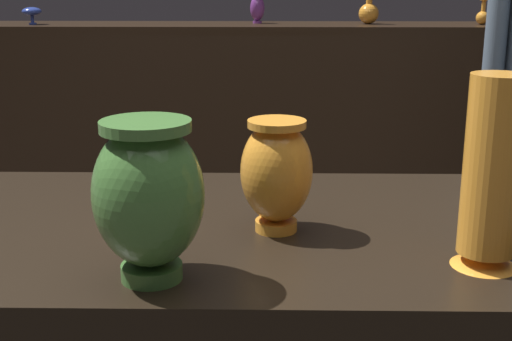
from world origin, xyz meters
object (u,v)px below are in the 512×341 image
Objects in this scene: shelf_vase_center at (257,8)px; shelf_vase_right at (369,11)px; vase_centerpiece at (277,171)px; shelf_vase_far_right at (483,16)px; vase_left_accent at (492,176)px; shelf_vase_far_left at (32,12)px; vase_tall_behind at (148,194)px.

shelf_vase_right reaches higher than shelf_vase_center.
vase_centerpiece is at bearing -101.42° from shelf_vase_right.
vase_centerpiece is 2.41m from shelf_vase_far_right.
shelf_vase_far_left is at bearing 121.36° from vase_left_accent.
shelf_vase_right is at bearing -3.87° from shelf_vase_center.
shelf_vase_far_right is 2.08m from shelf_vase_far_left.
vase_left_accent reaches higher than vase_centerpiece.
shelf_vase_far_right is (0.52, -0.03, -0.02)m from shelf_vase_right.
shelf_vase_center is at bearing 98.79° from vase_left_accent.
vase_centerpiece is 2.13× the size of shelf_vase_far_left.
shelf_vase_far_right reaches higher than shelf_vase_far_left.
vase_left_accent is at bearing -105.86° from shelf_vase_far_right.
shelf_vase_far_left reaches higher than vase_tall_behind.
vase_tall_behind is at bearing -131.94° from vase_centerpiece.
vase_left_accent is 2.20× the size of shelf_vase_center.
vase_tall_behind is at bearing -104.49° from shelf_vase_right.
shelf_vase_right is at bearing 75.51° from vase_tall_behind.
vase_left_accent reaches higher than vase_tall_behind.
shelf_vase_far_left is (-0.93, 2.37, 0.12)m from vase_tall_behind.
vase_centerpiece is 1.09× the size of shelf_vase_right.
vase_centerpiece is 2.28m from shelf_vase_center.
shelf_vase_center is at bearing 87.46° from vase_tall_behind.
vase_centerpiece is 0.27m from vase_tall_behind.
shelf_vase_far_left is (-1.11, 2.18, 0.14)m from vase_centerpiece.
vase_centerpiece is 1.46× the size of shelf_vase_center.
shelf_vase_right reaches higher than shelf_vase_far_right.
shelf_vase_center is (0.11, 2.47, 0.13)m from vase_tall_behind.
vase_left_accent is (0.31, -0.14, 0.04)m from vase_centerpiece.
vase_tall_behind is 2.57× the size of shelf_vase_far_left.
shelf_vase_center is at bearing 91.71° from vase_centerpiece.
vase_centerpiece is 0.83× the size of vase_tall_behind.
shelf_vase_center is at bearing 176.17° from shelf_vase_far_right.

